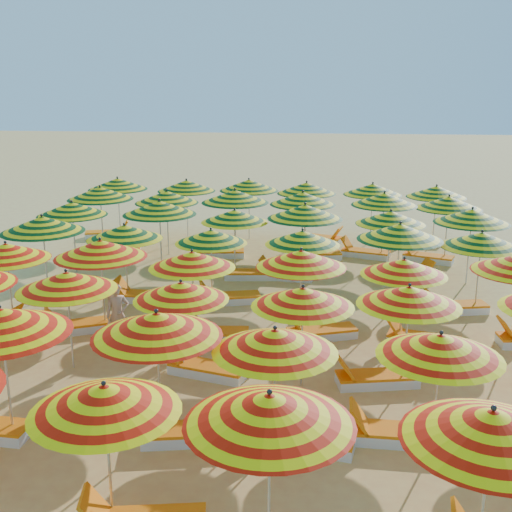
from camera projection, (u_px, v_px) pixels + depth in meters
The scene contains 66 objects.
ground at pixel (254, 318), 17.29m from camera, with size 120.00×120.00×0.00m, color #E5BF65.
umbrella_2 at pixel (105, 399), 8.83m from camera, with size 2.48×2.48×2.26m.
umbrella_3 at pixel (269, 410), 8.27m from camera, with size 2.32×2.32×2.41m.
umbrella_4 at pixel (492, 426), 7.90m from camera, with size 2.74×2.74×2.40m.
umbrella_7 at pixel (1, 321), 10.97m from camera, with size 3.07×3.07×2.54m.
umbrella_8 at pixel (157, 325), 11.07m from camera, with size 2.54×2.54×2.43m.
umbrella_9 at pixel (275, 341), 10.74m from camera, with size 2.39×2.39×2.27m.
umbrella_10 at pixel (440, 346), 10.61m from camera, with size 2.45×2.45×2.24m.
umbrella_13 at pixel (67, 281), 13.80m from camera, with size 2.68×2.68×2.30m.
umbrella_14 at pixel (181, 291), 13.55m from camera, with size 2.38×2.38×2.16m.
umbrella_15 at pixel (303, 297), 12.97m from camera, with size 2.73×2.73×2.24m.
umbrella_16 at pixel (409, 296), 12.99m from camera, with size 2.77×2.77×2.26m.
umbrella_18 at pixel (6, 251), 16.13m from camera, with size 2.56×2.56×2.31m.
umbrella_19 at pixel (100, 249), 15.93m from camera, with size 2.55×2.55×2.45m.
umbrella_20 at pixel (192, 260), 15.58m from camera, with size 2.42×2.42×2.25m.
umbrella_21 at pixel (301, 259), 15.41m from camera, with size 2.89×2.89×2.33m.
umbrella_22 at pixel (404, 267), 15.20m from camera, with size 2.21×2.21×2.18m.
umbrella_24 at pixel (42, 224), 18.29m from camera, with size 2.84×2.84×2.52m.
umbrella_25 at pixel (125, 232), 18.19m from camera, with size 2.32×2.32×2.30m.
umbrella_26 at pixel (211, 237), 18.10m from camera, with size 2.60×2.60×2.19m.
umbrella_27 at pixel (302, 238), 17.84m from camera, with size 2.23×2.23×2.23m.
umbrella_28 at pixel (400, 232), 17.49m from camera, with size 2.51×2.51×2.49m.
umbrella_29 at pixel (482, 240), 17.23m from camera, with size 2.51×2.51×2.33m.
umbrella_30 at pixel (72, 209), 20.88m from camera, with size 2.51×2.51×2.42m.
umbrella_31 at pixel (159, 208), 20.61m from camera, with size 3.02×3.02×2.52m.
umbrella_32 at pixel (235, 216), 20.41m from camera, with size 2.61×2.61×2.27m.
umbrella_33 at pixel (305, 212), 20.03m from camera, with size 3.12×3.12×2.51m.
umbrella_34 at pixel (391, 218), 19.98m from camera, with size 2.60×2.60×2.32m.
umbrella_35 at pixel (472, 216), 19.63m from camera, with size 2.71×2.71×2.46m.
umbrella_36 at pixel (100, 193), 23.19m from camera, with size 2.83×2.83×2.53m.
umbrella_37 at pixel (167, 197), 22.95m from camera, with size 2.53×2.53×2.42m.
umbrella_38 at pixel (235, 196), 22.56m from camera, with size 2.95×2.95×2.53m.
umbrella_39 at pixel (303, 198), 22.48m from camera, with size 2.87×2.87×2.46m.
umbrella_40 at pixel (384, 199), 22.36m from camera, with size 2.58×2.58×2.46m.
umbrella_41 at pixel (449, 203), 21.95m from camera, with size 2.74×2.74×2.41m.
umbrella_42 at pixel (118, 184), 25.43m from camera, with size 3.11×3.11×2.49m.
umbrella_43 at pixel (186, 186), 25.30m from camera, with size 2.49×2.49×2.43m.
umbrella_44 at pixel (249, 185), 25.21m from camera, with size 2.93×2.93×2.47m.
umbrella_45 at pixel (307, 188), 24.75m from camera, with size 2.63×2.63×2.43m.
umbrella_46 at pixel (373, 189), 24.68m from camera, with size 2.58×2.58×2.40m.
umbrella_47 at pixel (436, 192), 24.17m from camera, with size 2.88×2.88×2.39m.
lounger_5 at pixel (192, 433), 11.41m from camera, with size 1.81×0.89×0.69m.
lounger_6 at pixel (303, 438), 11.24m from camera, with size 1.81×0.88×0.69m.
lounger_7 at pixel (396, 434), 11.38m from camera, with size 1.75×0.63×0.69m.
lounger_10 at pixel (206, 369), 13.93m from camera, with size 1.82×1.03×0.69m.
lounger_11 at pixel (375, 378), 13.48m from camera, with size 1.81×0.92×0.69m.
lounger_14 at pixel (80, 326), 16.33m from camera, with size 1.82×1.24×0.69m.
lounger_15 at pixel (212, 334), 15.81m from camera, with size 1.78×0.73×0.69m.
lounger_16 at pixel (320, 332), 15.91m from camera, with size 1.83×1.13×0.69m.
lounger_17 at pixel (421, 340), 15.48m from camera, with size 1.82×1.02×0.69m.
lounger_19 at pixel (144, 296), 18.55m from camera, with size 1.75×0.64×0.69m.
lounger_20 at pixel (229, 298), 18.41m from camera, with size 1.82×1.01×0.69m.
lounger_21 at pixel (454, 307), 17.66m from camera, with size 1.82×0.93×0.69m.
lounger_22 at pixel (253, 274), 20.65m from camera, with size 1.78×0.76×0.69m.
lounger_23 at pixel (285, 274), 20.61m from camera, with size 1.79×0.79×0.69m.
lounger_24 at pixel (407, 277), 20.32m from camera, with size 1.83×1.14×0.69m.
lounger_25 at pixel (118, 250), 23.57m from camera, with size 1.81×0.92×0.69m.
lounger_26 at pixel (219, 253), 23.15m from camera, with size 1.79×0.80×0.69m.
lounger_27 at pixel (316, 255), 22.86m from camera, with size 1.81×0.92×0.69m.
lounger_28 at pixel (364, 253), 23.15m from camera, with size 1.83×1.08×0.69m.
lounger_29 at pixel (427, 257), 22.56m from camera, with size 1.83×1.14×0.69m.
lounger_30 at pixel (108, 234), 26.00m from camera, with size 1.82×0.99×0.69m.
lounger_31 at pixel (321, 239), 25.21m from camera, with size 1.83×1.10×0.69m.
lounger_32 at pixel (416, 241), 24.88m from camera, with size 1.73×0.58×0.69m.
beachgoer_b at pixel (193, 322), 15.22m from camera, with size 0.65×0.50×1.33m, color tan.
beachgoer_a at pixel (118, 315), 15.33m from camera, with size 0.57×0.37×1.56m, color tan.
Camera 1 is at (1.72, -16.11, 6.25)m, focal length 45.00 mm.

